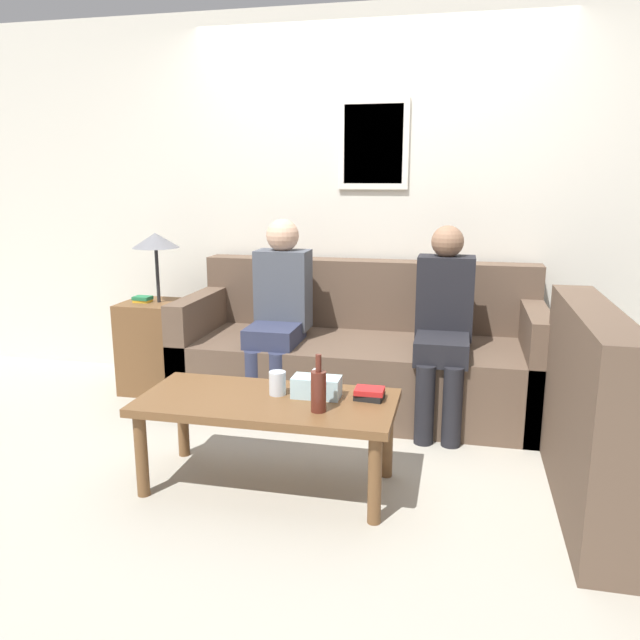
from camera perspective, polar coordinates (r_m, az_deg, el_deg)
The scene contains 11 objects.
ground_plane at distance 3.72m, azimuth 2.25°, elevation -10.53°, with size 16.00×16.00×0.00m, color #ADA899.
wall_back at distance 4.44m, azimuth 4.88°, elevation 10.57°, with size 9.00×0.08×2.60m.
couch_main at distance 4.12m, azimuth 3.69°, elevation -3.47°, with size 2.29×0.92×0.93m.
coffee_table at distance 3.03m, azimuth -4.83°, elevation -8.21°, with size 1.22×0.57×0.45m.
side_table_with_lamp at distance 4.53m, azimuth -14.85°, elevation -1.52°, with size 0.41×0.41×1.11m.
wine_bottle at distance 2.80m, azimuth -0.14°, elevation -6.41°, with size 0.07×0.07×0.27m.
drinking_glass at distance 3.04m, azimuth -3.91°, elevation -5.78°, with size 0.08×0.08×0.11m.
book_stack at distance 2.99m, azimuth 4.54°, elevation -6.73°, with size 0.14×0.12×0.05m.
tissue_box at distance 3.00m, azimuth -0.32°, elevation -6.08°, with size 0.23×0.12×0.15m.
person_left at distance 3.98m, azimuth -3.79°, elevation 1.16°, with size 0.34×0.58×1.22m.
person_right at distance 3.78m, azimuth 11.23°, elevation 0.04°, with size 0.34×0.62×1.20m.
Camera 1 is at (0.61, -3.36, 1.48)m, focal length 35.00 mm.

